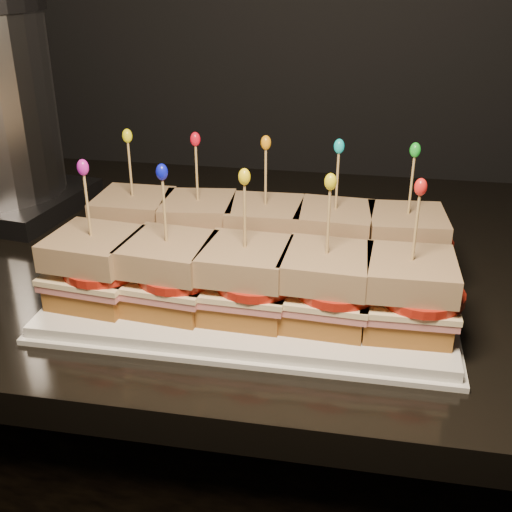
# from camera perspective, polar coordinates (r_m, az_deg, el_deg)

# --- Properties ---
(granite_slab) EXTENTS (2.33, 0.71, 0.04)m
(granite_slab) POSITION_cam_1_polar(r_m,az_deg,el_deg) (0.88, 13.41, -1.41)
(granite_slab) COLOR black
(granite_slab) RESTS_ON cabinet
(platter) EXTENTS (0.44, 0.27, 0.02)m
(platter) POSITION_cam_1_polar(r_m,az_deg,el_deg) (0.74, -0.00, -3.20)
(platter) COLOR white
(platter) RESTS_ON granite_slab
(platter_rim) EXTENTS (0.45, 0.28, 0.01)m
(platter_rim) POSITION_cam_1_polar(r_m,az_deg,el_deg) (0.75, -0.00, -3.60)
(platter_rim) COLOR white
(platter_rim) RESTS_ON granite_slab
(sandwich_0_bread_bot) EXTENTS (0.09, 0.09, 0.02)m
(sandwich_0_bread_bot) POSITION_cam_1_polar(r_m,az_deg,el_deg) (0.83, -10.56, 1.13)
(sandwich_0_bread_bot) COLOR brown
(sandwich_0_bread_bot) RESTS_ON platter
(sandwich_0_ham) EXTENTS (0.09, 0.09, 0.01)m
(sandwich_0_ham) POSITION_cam_1_polar(r_m,az_deg,el_deg) (0.83, -10.65, 2.13)
(sandwich_0_ham) COLOR #CD6B6C
(sandwich_0_ham) RESTS_ON sandwich_0_bread_bot
(sandwich_0_cheese) EXTENTS (0.10, 0.09, 0.01)m
(sandwich_0_cheese) POSITION_cam_1_polar(r_m,az_deg,el_deg) (0.82, -10.69, 2.58)
(sandwich_0_cheese) COLOR #FDE2AA
(sandwich_0_cheese) RESTS_ON sandwich_0_ham
(sandwich_0_tomato) EXTENTS (0.09, 0.09, 0.01)m
(sandwich_0_tomato) POSITION_cam_1_polar(r_m,az_deg,el_deg) (0.81, -10.08, 2.85)
(sandwich_0_tomato) COLOR red
(sandwich_0_tomato) RESTS_ON sandwich_0_cheese
(sandwich_0_bread_top) EXTENTS (0.09, 0.09, 0.03)m
(sandwich_0_bread_top) POSITION_cam_1_polar(r_m,az_deg,el_deg) (0.81, -10.84, 4.32)
(sandwich_0_bread_top) COLOR brown
(sandwich_0_bread_top) RESTS_ON sandwich_0_tomato
(sandwich_0_pick) EXTENTS (0.00, 0.00, 0.09)m
(sandwich_0_pick) POSITION_cam_1_polar(r_m,az_deg,el_deg) (0.80, -11.10, 7.32)
(sandwich_0_pick) COLOR tan
(sandwich_0_pick) RESTS_ON sandwich_0_bread_top
(sandwich_0_frill) EXTENTS (0.01, 0.01, 0.02)m
(sandwich_0_frill) POSITION_cam_1_polar(r_m,az_deg,el_deg) (0.79, -11.38, 10.43)
(sandwich_0_frill) COLOR yellow
(sandwich_0_frill) RESTS_ON sandwich_0_pick
(sandwich_1_bread_bot) EXTENTS (0.10, 0.10, 0.02)m
(sandwich_1_bread_bot) POSITION_cam_1_polar(r_m,az_deg,el_deg) (0.81, -5.02, 0.71)
(sandwich_1_bread_bot) COLOR brown
(sandwich_1_bread_bot) RESTS_ON platter
(sandwich_1_ham) EXTENTS (0.10, 0.10, 0.01)m
(sandwich_1_ham) POSITION_cam_1_polar(r_m,az_deg,el_deg) (0.80, -5.06, 1.74)
(sandwich_1_ham) COLOR #CD6B6C
(sandwich_1_ham) RESTS_ON sandwich_1_bread_bot
(sandwich_1_cheese) EXTENTS (0.11, 0.10, 0.01)m
(sandwich_1_cheese) POSITION_cam_1_polar(r_m,az_deg,el_deg) (0.80, -5.08, 2.20)
(sandwich_1_cheese) COLOR #FDE2AA
(sandwich_1_cheese) RESTS_ON sandwich_1_ham
(sandwich_1_tomato) EXTENTS (0.09, 0.09, 0.01)m
(sandwich_1_tomato) POSITION_cam_1_polar(r_m,az_deg,el_deg) (0.79, -4.37, 2.47)
(sandwich_1_tomato) COLOR red
(sandwich_1_tomato) RESTS_ON sandwich_1_cheese
(sandwich_1_bread_top) EXTENTS (0.10, 0.10, 0.03)m
(sandwich_1_bread_top) POSITION_cam_1_polar(r_m,az_deg,el_deg) (0.79, -5.15, 3.99)
(sandwich_1_bread_top) COLOR brown
(sandwich_1_bread_top) RESTS_ON sandwich_1_tomato
(sandwich_1_pick) EXTENTS (0.00, 0.00, 0.09)m
(sandwich_1_pick) POSITION_cam_1_polar(r_m,az_deg,el_deg) (0.77, -5.28, 7.08)
(sandwich_1_pick) COLOR tan
(sandwich_1_pick) RESTS_ON sandwich_1_bread_top
(sandwich_1_frill) EXTENTS (0.01, 0.01, 0.02)m
(sandwich_1_frill) POSITION_cam_1_polar(r_m,az_deg,el_deg) (0.76, -5.42, 10.30)
(sandwich_1_frill) COLOR red
(sandwich_1_frill) RESTS_ON sandwich_1_pick
(sandwich_2_bread_bot) EXTENTS (0.09, 0.09, 0.02)m
(sandwich_2_bread_bot) POSITION_cam_1_polar(r_m,az_deg,el_deg) (0.79, 0.82, 0.26)
(sandwich_2_bread_bot) COLOR brown
(sandwich_2_bread_bot) RESTS_ON platter
(sandwich_2_ham) EXTENTS (0.10, 0.09, 0.01)m
(sandwich_2_ham) POSITION_cam_1_polar(r_m,az_deg,el_deg) (0.78, 0.82, 1.31)
(sandwich_2_ham) COLOR #CD6B6C
(sandwich_2_ham) RESTS_ON sandwich_2_bread_bot
(sandwich_2_cheese) EXTENTS (0.10, 0.10, 0.01)m
(sandwich_2_cheese) POSITION_cam_1_polar(r_m,az_deg,el_deg) (0.78, 0.83, 1.77)
(sandwich_2_cheese) COLOR #FDE2AA
(sandwich_2_cheese) RESTS_ON sandwich_2_ham
(sandwich_2_tomato) EXTENTS (0.09, 0.09, 0.01)m
(sandwich_2_tomato) POSITION_cam_1_polar(r_m,az_deg,el_deg) (0.77, 1.64, 2.04)
(sandwich_2_tomato) COLOR red
(sandwich_2_tomato) RESTS_ON sandwich_2_cheese
(sandwich_2_bread_top) EXTENTS (0.09, 0.09, 0.03)m
(sandwich_2_bread_top) POSITION_cam_1_polar(r_m,az_deg,el_deg) (0.77, 0.84, 3.60)
(sandwich_2_bread_top) COLOR brown
(sandwich_2_bread_top) RESTS_ON sandwich_2_tomato
(sandwich_2_pick) EXTENTS (0.00, 0.00, 0.09)m
(sandwich_2_pick) POSITION_cam_1_polar(r_m,az_deg,el_deg) (0.76, 0.86, 6.75)
(sandwich_2_pick) COLOR tan
(sandwich_2_pick) RESTS_ON sandwich_2_bread_top
(sandwich_2_frill) EXTENTS (0.01, 0.01, 0.02)m
(sandwich_2_frill) POSITION_cam_1_polar(r_m,az_deg,el_deg) (0.74, 0.88, 10.05)
(sandwich_2_frill) COLOR orange
(sandwich_2_frill) RESTS_ON sandwich_2_pick
(sandwich_3_bread_bot) EXTENTS (0.09, 0.09, 0.02)m
(sandwich_3_bread_bot) POSITION_cam_1_polar(r_m,az_deg,el_deg) (0.78, 6.84, -0.21)
(sandwich_3_bread_bot) COLOR brown
(sandwich_3_bread_bot) RESTS_ON platter
(sandwich_3_ham) EXTENTS (0.10, 0.10, 0.01)m
(sandwich_3_ham) POSITION_cam_1_polar(r_m,az_deg,el_deg) (0.78, 6.90, 0.84)
(sandwich_3_ham) COLOR #CD6B6C
(sandwich_3_ham) RESTS_ON sandwich_3_bread_bot
(sandwich_3_cheese) EXTENTS (0.10, 0.10, 0.01)m
(sandwich_3_cheese) POSITION_cam_1_polar(r_m,az_deg,el_deg) (0.77, 6.92, 1.32)
(sandwich_3_cheese) COLOR #FDE2AA
(sandwich_3_cheese) RESTS_ON sandwich_3_ham
(sandwich_3_tomato) EXTENTS (0.09, 0.09, 0.01)m
(sandwich_3_tomato) POSITION_cam_1_polar(r_m,az_deg,el_deg) (0.76, 7.82, 1.58)
(sandwich_3_tomato) COLOR red
(sandwich_3_tomato) RESTS_ON sandwich_3_cheese
(sandwich_3_bread_top) EXTENTS (0.09, 0.09, 0.03)m
(sandwich_3_bread_top) POSITION_cam_1_polar(r_m,az_deg,el_deg) (0.76, 7.03, 3.15)
(sandwich_3_bread_top) COLOR brown
(sandwich_3_bread_top) RESTS_ON sandwich_3_tomato
(sandwich_3_pick) EXTENTS (0.00, 0.00, 0.09)m
(sandwich_3_pick) POSITION_cam_1_polar(r_m,az_deg,el_deg) (0.75, 7.21, 6.33)
(sandwich_3_pick) COLOR tan
(sandwich_3_pick) RESTS_ON sandwich_3_bread_top
(sandwich_3_frill) EXTENTS (0.01, 0.01, 0.02)m
(sandwich_3_frill) POSITION_cam_1_polar(r_m,az_deg,el_deg) (0.73, 7.40, 9.66)
(sandwich_3_frill) COLOR #0FBBC0
(sandwich_3_frill) RESTS_ON sandwich_3_pick
(sandwich_4_bread_bot) EXTENTS (0.09, 0.09, 0.02)m
(sandwich_4_bread_bot) POSITION_cam_1_polar(r_m,az_deg,el_deg) (0.78, 12.91, -0.68)
(sandwich_4_bread_bot) COLOR brown
(sandwich_4_bread_bot) RESTS_ON platter
(sandwich_4_ham) EXTENTS (0.10, 0.10, 0.01)m
(sandwich_4_ham) POSITION_cam_1_polar(r_m,az_deg,el_deg) (0.78, 13.02, 0.37)
(sandwich_4_ham) COLOR #CD6B6C
(sandwich_4_ham) RESTS_ON sandwich_4_bread_bot
(sandwich_4_cheese) EXTENTS (0.10, 0.10, 0.01)m
(sandwich_4_cheese) POSITION_cam_1_polar(r_m,az_deg,el_deg) (0.77, 13.07, 0.84)
(sandwich_4_cheese) COLOR #FDE2AA
(sandwich_4_cheese) RESTS_ON sandwich_4_ham
(sandwich_4_tomato) EXTENTS (0.09, 0.09, 0.01)m
(sandwich_4_tomato) POSITION_cam_1_polar(r_m,az_deg,el_deg) (0.77, 14.03, 1.10)
(sandwich_4_tomato) COLOR red
(sandwich_4_tomato) RESTS_ON sandwich_4_cheese
(sandwich_4_bread_top) EXTENTS (0.09, 0.09, 0.03)m
(sandwich_4_bread_top) POSITION_cam_1_polar(r_m,az_deg,el_deg) (0.76, 13.27, 2.67)
(sandwich_4_bread_top) COLOR brown
(sandwich_4_bread_top) RESTS_ON sandwich_4_tomato
(sandwich_4_pick) EXTENTS (0.00, 0.00, 0.09)m
(sandwich_4_pick) POSITION_cam_1_polar(r_m,az_deg,el_deg) (0.75, 13.61, 5.83)
(sandwich_4_pick) COLOR tan
(sandwich_4_pick) RESTS_ON sandwich_4_bread_top
(sandwich_4_frill) EXTENTS (0.01, 0.01, 0.02)m
(sandwich_4_frill) POSITION_cam_1_polar(r_m,az_deg,el_deg) (0.73, 13.97, 9.14)
(sandwich_4_frill) COLOR green
(sandwich_4_frill) RESTS_ON sandwich_4_pick
(sandwich_5_bread_bot) EXTENTS (0.09, 0.09, 0.02)m
(sandwich_5_bread_bot) POSITION_cam_1_polar(r_m,az_deg,el_deg) (0.73, -13.91, -2.85)
(sandwich_5_bread_bot) COLOR brown
(sandwich_5_bread_bot) RESTS_ON platter
(sandwich_5_ham) EXTENTS (0.10, 0.10, 0.01)m
(sandwich_5_ham) POSITION_cam_1_polar(r_m,az_deg,el_deg) (0.72, -14.04, -1.75)
(sandwich_5_ham) COLOR #CD6B6C
(sandwich_5_ham) RESTS_ON sandwich_5_bread_bot
(sandwich_5_cheese) EXTENTS (0.10, 0.10, 0.01)m
(sandwich_5_cheese) POSITION_cam_1_polar(r_m,az_deg,el_deg) (0.72, -14.10, -1.25)
(sandwich_5_cheese) COLOR #FDE2AA
(sandwich_5_cheese) RESTS_ON sandwich_5_ham
(sandwich_5_tomato) EXTENTS (0.09, 0.09, 0.01)m
(sandwich_5_tomato) POSITION_cam_1_polar(r_m,az_deg,el_deg) (0.71, -13.46, -1.00)
(sandwich_5_tomato) COLOR red
(sandwich_5_tomato) RESTS_ON sandwich_5_cheese
(sandwich_5_bread_top) EXTENTS (0.10, 0.10, 0.03)m
(sandwich_5_bread_top) POSITION_cam_1_polar(r_m,az_deg,el_deg) (0.71, -14.33, 0.69)
(sandwich_5_bread_top) COLOR brown
(sandwich_5_bread_top) RESTS_ON sandwich_5_tomato
(sandwich_5_pick) EXTENTS (0.00, 0.00, 0.09)m
(sandwich_5_pick) POSITION_cam_1_polar(r_m,az_deg,el_deg) (0.69, -14.72, 4.07)
(sandwich_5_pick) COLOR tan
(sandwich_5_pick) RESTS_ON sandwich_5_bread_top
(sandwich_5_frill) EXTENTS (0.01, 0.01, 0.02)m
(sandwich_5_frill) POSITION_cam_1_polar(r_m,az_deg,el_deg) (0.68, -15.14, 7.62)
(sandwich_5_frill) COLOR #BF1AA2
(sandwich_5_frill) RESTS_ON sandwich_5_pick
(sandwich_6_bread_bot) EXTENTS (0.09, 0.09, 0.02)m
(sandwich_6_bread_bot) POSITION_cam_1_polar(r_m,az_deg,el_deg) (0.70, -7.66, -3.49)
(sandwich_6_bread_bot) COLOR brown
(sandwich_6_bread_bot) RESTS_ON platter
(sandwich_6_ham) EXTENTS (0.10, 0.10, 0.01)m
(sandwich_6_ham) POSITION_cam_1_polar(r_m,az_deg,el_deg) (0.69, -7.73, -2.35)
(sandwich_6_ham) COLOR #CD6B6C
(sandwich_6_ham) RESTS_ON sandwich_6_bread_bot
(sandwich_6_cheese) EXTENTS (0.10, 0.10, 0.01)m
(sandwich_6_cheese) POSITION_cam_1_polar(r_m,az_deg,el_deg) (0.69, -7.76, -1.83)
(sandwich_6_cheese) COLOR #FDE2AA
(sandwich_6_cheese) RESTS_ON sandwich_6_ham
(sandwich_6_tomato) EXTENTS (0.09, 0.09, 0.01)m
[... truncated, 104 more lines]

